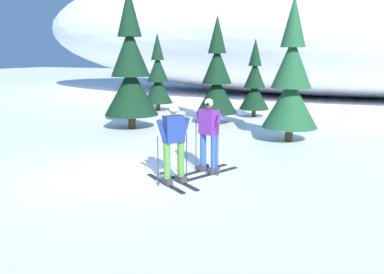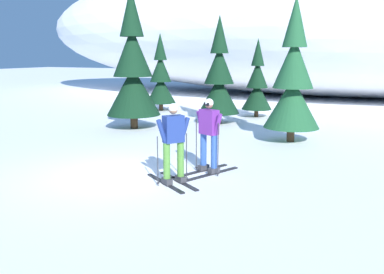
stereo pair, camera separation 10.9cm
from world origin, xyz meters
The scene contains 9 objects.
ground_plane centered at (0.00, 0.00, 0.00)m, with size 120.00×120.00×0.00m, color white.
skier_purple_jacket centered at (1.86, 1.10, 0.93)m, with size 1.09×1.81×1.77m.
skier_navy_jacket centered at (1.53, -0.04, 0.93)m, with size 1.57×1.25×1.76m.
pine_tree_far_left centered at (-4.74, 10.39, 1.58)m, with size 1.46×1.46×3.77m.
pine_tree_center_left centered at (-3.09, 5.46, 2.16)m, with size 2.00×2.00×5.17m.
pine_tree_center centered at (-0.65, 7.90, 1.78)m, with size 1.64×1.64×4.26m.
pine_tree_center_right centered at (0.18, 10.33, 1.44)m, with size 1.33×1.33×3.44m.
pine_tree_far_right centered at (2.78, 5.59, 1.90)m, with size 1.76×1.76×4.55m.
snow_ridge_background centered at (1.95, 22.06, 4.70)m, with size 44.96×18.40×9.40m, color white.
Camera 1 is at (5.64, -7.92, 2.79)m, focal length 39.82 mm.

